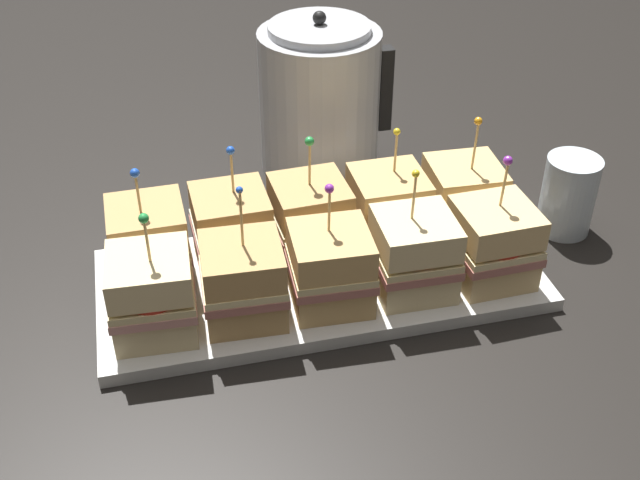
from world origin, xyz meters
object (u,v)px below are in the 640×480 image
(sandwich_back_center, at_px, (310,218))
(kettle_steel, at_px, (320,100))
(sandwich_back_far_right, at_px, (463,199))
(sandwich_back_far_left, at_px, (149,242))
(sandwich_front_left, at_px, (243,281))
(sandwich_back_left, at_px, (232,229))
(serving_platter, at_px, (320,280))
(sandwich_back_right, at_px, (388,209))
(sandwich_front_far_right, at_px, (493,244))
(sandwich_front_right, at_px, (414,255))
(drinking_glass, at_px, (568,195))
(sandwich_front_far_left, at_px, (152,295))
(sandwich_front_center, at_px, (332,268))

(sandwich_back_center, height_order, kettle_steel, kettle_steel)
(sandwich_back_far_right, bearing_deg, sandwich_back_far_left, -179.83)
(sandwich_front_left, bearing_deg, sandwich_back_left, 88.51)
(sandwich_front_left, bearing_deg, serving_platter, 26.58)
(sandwich_back_far_left, height_order, sandwich_back_right, sandwich_back_right)
(sandwich_back_far_left, xyz_separation_m, sandwich_back_right, (0.32, 0.00, -0.00))
(sandwich_front_left, relative_size, sandwich_back_left, 1.07)
(sandwich_front_left, xyz_separation_m, sandwich_front_far_right, (0.32, -0.00, 0.00))
(serving_platter, height_order, sandwich_front_right, sandwich_front_right)
(sandwich_front_left, height_order, sandwich_back_right, sandwich_front_left)
(sandwich_front_left, height_order, sandwich_back_left, sandwich_front_left)
(drinking_glass, bearing_deg, sandwich_back_far_left, 179.46)
(drinking_glass, bearing_deg, sandwich_back_left, 178.76)
(sandwich_front_far_left, height_order, sandwich_back_right, sandwich_front_far_left)
(sandwich_back_far_right, bearing_deg, sandwich_back_left, 179.36)
(sandwich_front_left, distance_m, sandwich_front_right, 0.21)
(sandwich_front_far_left, distance_m, sandwich_front_far_right, 0.42)
(sandwich_front_far_right, distance_m, sandwich_back_far_right, 0.11)
(sandwich_back_right, relative_size, drinking_glass, 1.46)
(sandwich_front_right, relative_size, sandwich_front_far_right, 0.98)
(serving_platter, height_order, sandwich_back_right, sandwich_back_right)
(sandwich_back_center, distance_m, drinking_glass, 0.37)
(sandwich_back_far_left, height_order, kettle_steel, kettle_steel)
(sandwich_front_left, xyz_separation_m, sandwich_front_right, (0.21, 0.00, 0.00))
(sandwich_front_far_right, height_order, drinking_glass, sandwich_front_far_right)
(serving_platter, distance_m, kettle_steel, 0.33)
(serving_platter, bearing_deg, sandwich_front_left, -153.42)
(serving_platter, xyz_separation_m, sandwich_front_right, (0.11, -0.05, 0.06))
(sandwich_back_left, distance_m, kettle_steel, 0.31)
(sandwich_back_far_left, bearing_deg, serving_platter, -13.38)
(sandwich_front_far_right, relative_size, sandwich_back_far_left, 1.06)
(sandwich_back_left, bearing_deg, sandwich_back_center, -0.03)
(sandwich_front_center, height_order, kettle_steel, kettle_steel)
(serving_platter, height_order, sandwich_front_far_left, sandwich_front_far_left)
(serving_platter, height_order, sandwich_back_center, sandwich_back_center)
(sandwich_back_center, height_order, sandwich_back_right, sandwich_back_center)
(sandwich_back_left, xyz_separation_m, drinking_glass, (0.47, -0.01, -0.01))
(sandwich_back_far_left, distance_m, sandwich_back_right, 0.32)
(drinking_glass, bearing_deg, sandwich_front_far_right, -147.99)
(sandwich_back_left, relative_size, sandwich_back_far_right, 0.94)
(sandwich_back_left, bearing_deg, sandwich_front_right, -27.17)
(sandwich_back_center, height_order, drinking_glass, sandwich_back_center)
(sandwich_back_right, bearing_deg, drinking_glass, -1.63)
(sandwich_front_far_left, relative_size, sandwich_front_center, 1.03)
(sandwich_front_right, relative_size, sandwich_back_far_left, 1.04)
(sandwich_front_left, relative_size, sandwich_front_far_right, 1.04)
(sandwich_back_right, bearing_deg, sandwich_back_far_right, -0.42)
(sandwich_front_right, height_order, sandwich_back_far_right, sandwich_back_far_right)
(sandwich_front_left, height_order, drinking_glass, sandwich_front_left)
(sandwich_front_far_left, distance_m, sandwich_back_center, 0.24)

